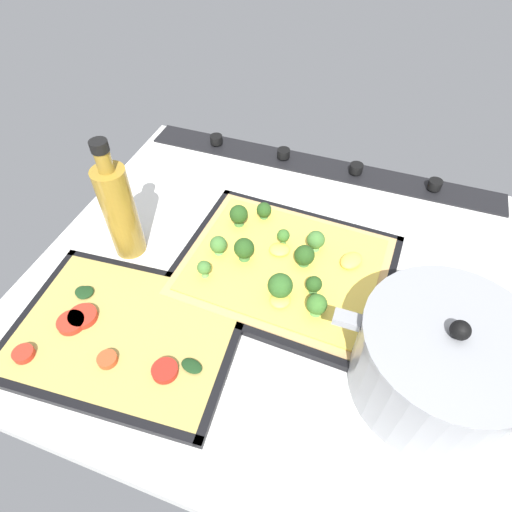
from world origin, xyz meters
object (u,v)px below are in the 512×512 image
(broccoli_pizza, at_px, (283,264))
(oil_bottle, at_px, (119,210))
(baking_tray_back, at_px, (126,334))
(baking_tray_front, at_px, (284,269))
(veggie_pizza_back, at_px, (122,332))
(cooking_pot, at_px, (439,362))

(broccoli_pizza, relative_size, oil_bottle, 1.54)
(baking_tray_back, height_order, oil_bottle, oil_bottle)
(baking_tray_front, xyz_separation_m, broccoli_pizza, (0.00, 0.00, 0.01))
(broccoli_pizza, bearing_deg, baking_tray_back, 47.60)
(baking_tray_back, bearing_deg, veggie_pizza_back, 33.96)
(baking_tray_back, relative_size, cooking_pot, 1.24)
(veggie_pizza_back, bearing_deg, cooking_pot, -170.36)
(baking_tray_front, relative_size, oil_bottle, 1.65)
(broccoli_pizza, relative_size, baking_tray_back, 0.97)
(broccoli_pizza, relative_size, veggie_pizza_back, 1.04)
(baking_tray_front, relative_size, cooking_pot, 1.28)
(baking_tray_front, height_order, broccoli_pizza, broccoli_pizza)
(baking_tray_front, distance_m, veggie_pizza_back, 0.28)
(veggie_pizza_back, relative_size, oil_bottle, 1.48)
(baking_tray_front, relative_size, veggie_pizza_back, 1.12)
(baking_tray_front, bearing_deg, oil_bottle, 8.75)
(veggie_pizza_back, height_order, cooking_pot, cooking_pot)
(oil_bottle, bearing_deg, baking_tray_back, 118.26)
(oil_bottle, bearing_deg, cooking_pot, 170.23)
(veggie_pizza_back, bearing_deg, baking_tray_front, -132.88)
(cooking_pot, bearing_deg, baking_tray_back, 9.40)
(baking_tray_back, xyz_separation_m, veggie_pizza_back, (0.00, 0.00, 0.01))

